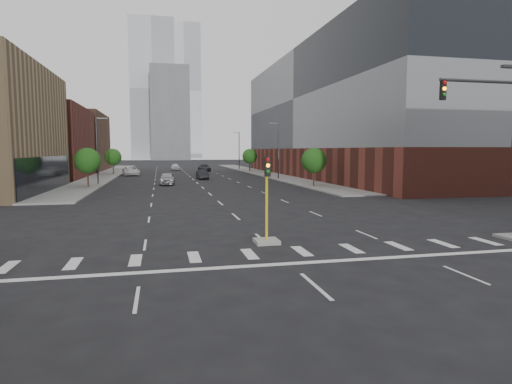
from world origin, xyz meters
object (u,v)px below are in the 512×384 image
object	(u,v)px
car_near_left	(167,179)
car_distant	(175,167)
car_deep_right	(204,168)
median_traffic_signal	(267,224)
mast_arm_signal	(507,132)
car_mid_right	(202,175)
car_far_left	(131,171)

from	to	relation	value
car_near_left	car_distant	size ratio (longest dim) A/B	1.03
car_deep_right	median_traffic_signal	bearing A→B (deg)	-96.78
mast_arm_signal	car_deep_right	world-z (taller)	mast_arm_signal
mast_arm_signal	car_deep_right	distance (m)	77.00
car_near_left	car_distant	distance (m)	42.31
car_deep_right	car_distant	distance (m)	8.73
car_distant	car_near_left	bearing A→B (deg)	-90.91
car_near_left	car_mid_right	xyz separation A→B (m)	(5.76, 10.11, -0.09)
car_distant	car_deep_right	bearing A→B (deg)	-42.55
car_deep_right	mast_arm_signal	bearing A→B (deg)	-87.28
car_distant	mast_arm_signal	bearing A→B (deg)	-77.60
median_traffic_signal	car_near_left	distance (m)	39.13
car_near_left	car_deep_right	world-z (taller)	car_near_left
mast_arm_signal	car_near_left	size ratio (longest dim) A/B	1.85
car_mid_right	car_distant	xyz separation A→B (m)	(-3.20, 32.12, 0.07)
car_mid_right	car_distant	size ratio (longest dim) A/B	0.94
car_far_left	car_near_left	bearing A→B (deg)	-83.37
mast_arm_signal	car_mid_right	world-z (taller)	mast_arm_signal
car_distant	median_traffic_signal	bearing A→B (deg)	-86.23
car_near_left	car_distant	xyz separation A→B (m)	(2.57, 42.23, -0.02)
car_far_left	car_distant	xyz separation A→B (m)	(8.80, 18.89, -0.05)
car_far_left	car_distant	distance (m)	20.84
car_deep_right	car_distant	xyz separation A→B (m)	(-6.16, 6.18, -0.00)
median_traffic_signal	car_far_left	distance (m)	63.12
car_far_left	car_deep_right	xyz separation A→B (m)	(14.96, 12.71, -0.04)
car_mid_right	car_far_left	world-z (taller)	car_far_left
median_traffic_signal	car_deep_right	distance (m)	75.08
car_near_left	median_traffic_signal	bearing A→B (deg)	-79.95
car_mid_right	car_deep_right	bearing A→B (deg)	80.04
car_mid_right	car_deep_right	distance (m)	26.11
car_deep_right	car_distant	world-z (taller)	car_deep_right
car_near_left	car_mid_right	bearing A→B (deg)	64.10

